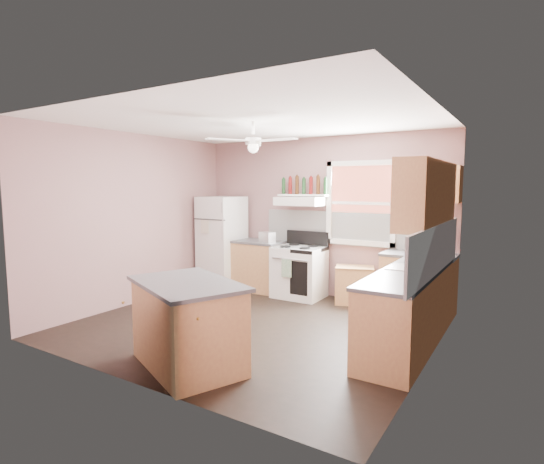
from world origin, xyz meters
The scene contains 32 objects.
floor centered at (0.00, 0.00, 0.00)m, with size 4.50×4.50×0.00m, color black.
ceiling centered at (0.00, 0.00, 2.70)m, with size 4.50×4.50×0.00m, color white.
wall_back centered at (0.00, 2.02, 1.35)m, with size 4.50×0.05×2.70m, color #86605F.
wall_right centered at (2.27, 0.00, 1.35)m, with size 0.05×4.00×2.70m, color #86605F.
wall_left centered at (-2.27, 0.00, 1.35)m, with size 0.05×4.00×2.70m, color #86605F.
backsplash_back centered at (0.45, 1.99, 1.18)m, with size 2.90×0.03×0.55m, color white.
backsplash_right centered at (2.23, 0.30, 1.18)m, with size 0.03×2.60×0.55m, color white.
window_view centered at (0.75, 1.98, 1.60)m, with size 1.00×0.02×1.20m, color brown.
window_frame centered at (0.75, 1.96, 1.60)m, with size 1.16×0.07×1.36m, color white.
refrigerator centered at (-1.80, 1.59, 0.84)m, with size 0.71×0.69×1.68m, color white.
base_cabinet_left centered at (-1.06, 1.70, 0.43)m, with size 0.90×0.60×0.86m, color #A86F46.
counter_left centered at (-1.06, 1.70, 0.88)m, with size 0.92×0.62×0.04m, color #404042.
toaster centered at (-0.79, 1.57, 0.99)m, with size 0.28×0.16×0.18m, color silver.
stove centered at (-0.18, 1.63, 0.43)m, with size 0.80×0.64×0.86m, color white.
range_hood centered at (-0.23, 1.75, 1.62)m, with size 0.78×0.50×0.14m, color white.
bottle_shelf centered at (-0.23, 1.87, 1.72)m, with size 0.90×0.26×0.03m, color white.
cart centered at (0.76, 1.75, 0.30)m, with size 0.59×0.40×0.59m, color #A86F46.
base_cabinet_corner centered at (1.75, 1.70, 0.43)m, with size 1.00×0.60×0.86m, color #A86F46.
base_cabinet_right centered at (1.95, 0.30, 0.43)m, with size 0.60×2.20×0.86m, color #A86F46.
counter_corner centered at (1.75, 1.70, 0.88)m, with size 1.02×0.62×0.04m, color #404042.
counter_right centered at (1.94, 0.30, 0.88)m, with size 0.62×2.22×0.04m, color #404042.
sink centered at (1.94, 0.50, 0.90)m, with size 0.55×0.45×0.03m, color silver.
faucet centered at (2.10, 0.50, 0.97)m, with size 0.03×0.03×0.14m, color silver.
upper_cabinet_right centered at (2.08, 0.50, 1.78)m, with size 0.33×1.80×0.76m, color #A86F46.
upper_cabinet_corner centered at (1.95, 1.83, 1.90)m, with size 0.60×0.33×0.52m, color #A86F46.
paper_towel centered at (2.07, 1.86, 1.25)m, with size 0.12×0.12×0.26m, color white.
island centered at (0.14, -1.43, 0.43)m, with size 1.23×0.78×0.86m, color #A86F46.
island_top centered at (0.14, -1.43, 0.88)m, with size 1.31×0.85×0.04m, color #404042.
ceiling_fan_hub centered at (0.00, 0.00, 2.45)m, with size 0.20×0.20×0.08m, color white.
soap_bottle centered at (2.02, 0.37, 1.03)m, with size 0.10×0.10×0.26m, color silver.
red_caddy centered at (2.03, 1.15, 0.95)m, with size 0.18×0.12×0.10m, color #A5130E.
wine_bottles centered at (-0.23, 1.87, 1.88)m, with size 0.86×0.06×0.31m.
Camera 1 is at (3.12, -4.60, 1.88)m, focal length 28.00 mm.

